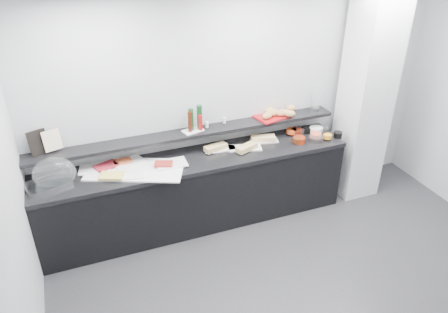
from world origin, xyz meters
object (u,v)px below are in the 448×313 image
object	(u,v)px
cloche_base	(48,184)
carafe	(316,99)
framed_print	(38,143)
bread_tray	(272,116)
condiment_tray	(193,131)
sandwich_plate_mid	(245,148)

from	to	relation	value
cloche_base	carafe	distance (m)	3.25
cloche_base	carafe	bearing A→B (deg)	-12.31
framed_print	bread_tray	xyz separation A→B (m)	(2.64, -0.04, -0.12)
condiment_tray	carafe	world-z (taller)	carafe
cloche_base	carafe	world-z (taller)	carafe
sandwich_plate_mid	framed_print	xyz separation A→B (m)	(-2.21, 0.24, 0.37)
sandwich_plate_mid	framed_print	distance (m)	2.25
condiment_tray	carafe	bearing A→B (deg)	-14.42
framed_print	carafe	xyz separation A→B (m)	(3.24, -0.05, 0.02)
condiment_tray	bread_tray	size ratio (longest dim) A/B	0.59
cloche_base	sandwich_plate_mid	distance (m)	2.19
cloche_base	condiment_tray	world-z (taller)	condiment_tray
sandwich_plate_mid	carafe	distance (m)	1.12
bread_tray	cloche_base	bearing A→B (deg)	171.01
sandwich_plate_mid	framed_print	bearing A→B (deg)	-170.76
cloche_base	framed_print	distance (m)	0.43
framed_print	condiment_tray	bearing A→B (deg)	-22.73
carafe	framed_print	bearing A→B (deg)	179.09
sandwich_plate_mid	cloche_base	bearing A→B (deg)	-164.46
sandwich_plate_mid	bread_tray	bearing A→B (deg)	39.30
sandwich_plate_mid	carafe	size ratio (longest dim) A/B	1.29
framed_print	condiment_tray	world-z (taller)	framed_print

